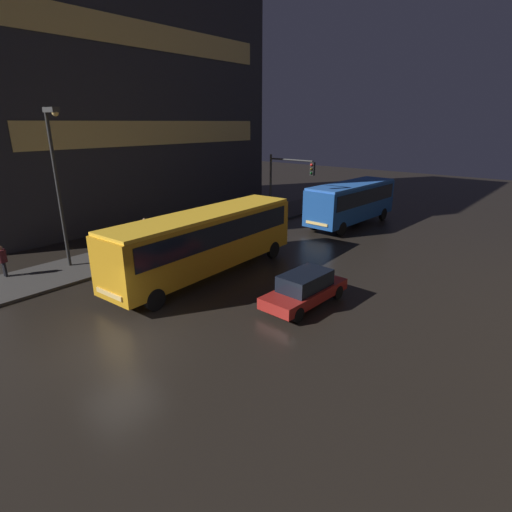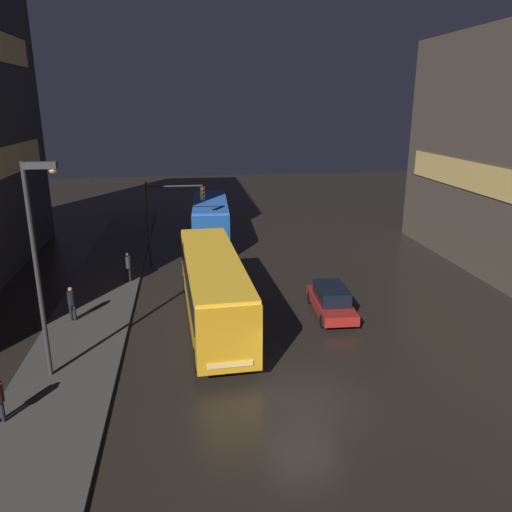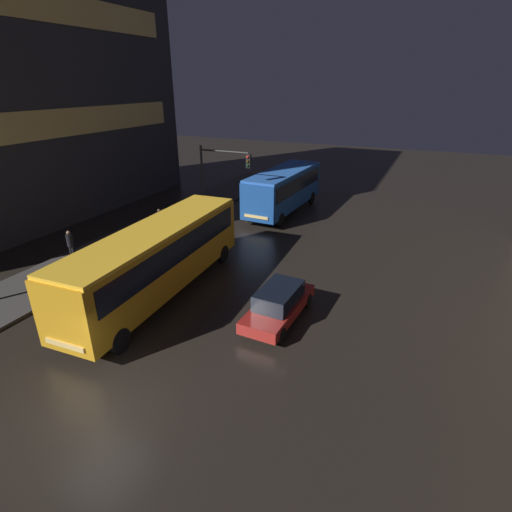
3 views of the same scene
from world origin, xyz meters
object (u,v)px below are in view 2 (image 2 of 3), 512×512
(bus_near, at_px, (213,283))
(bus_far, at_px, (210,217))
(car_taxi, at_px, (331,300))
(traffic_light_main, at_px, (170,208))
(street_lamp_sidewalk, at_px, (39,241))
(pedestrian_far, at_px, (72,301))
(pedestrian_mid, at_px, (128,264))

(bus_near, relative_size, bus_far, 1.25)
(car_taxi, height_order, traffic_light_main, traffic_light_main)
(car_taxi, xyz_separation_m, street_lamp_sidewalk, (-12.55, -4.49, 4.85))
(traffic_light_main, bearing_deg, street_lamp_sidewalk, -106.53)
(bus_near, bearing_deg, pedestrian_far, -10.85)
(car_taxi, height_order, pedestrian_far, pedestrian_far)
(pedestrian_far, bearing_deg, car_taxi, -74.51)
(pedestrian_mid, xyz_separation_m, pedestrian_far, (-2.14, -5.38, -0.06))
(traffic_light_main, bearing_deg, car_taxi, -50.05)
(bus_near, xyz_separation_m, car_taxi, (6.03, 0.25, -1.34))
(pedestrian_far, relative_size, street_lamp_sidewalk, 0.21)
(bus_near, xyz_separation_m, bus_far, (0.66, 14.96, -0.07))
(pedestrian_far, distance_m, traffic_light_main, 10.60)
(bus_near, xyz_separation_m, street_lamp_sidewalk, (-6.51, -4.24, 3.51))
(bus_near, relative_size, pedestrian_far, 6.80)
(bus_far, relative_size, street_lamp_sidewalk, 1.14)
(bus_far, distance_m, car_taxi, 15.71)
(pedestrian_mid, height_order, street_lamp_sidewalk, street_lamp_sidewalk)
(pedestrian_mid, bearing_deg, car_taxi, 163.51)
(bus_near, height_order, bus_far, bus_near)
(car_taxi, bearing_deg, traffic_light_main, -47.67)
(bus_near, distance_m, pedestrian_far, 7.04)
(street_lamp_sidewalk, bearing_deg, pedestrian_far, 94.32)
(car_taxi, bearing_deg, bus_near, 4.79)
(pedestrian_mid, distance_m, street_lamp_sidewalk, 11.61)
(pedestrian_far, bearing_deg, pedestrian_mid, -2.92)
(street_lamp_sidewalk, bearing_deg, bus_far, 69.50)
(bus_near, relative_size, car_taxi, 2.61)
(car_taxi, xyz_separation_m, pedestrian_mid, (-10.80, 6.12, 0.47))
(car_taxi, distance_m, pedestrian_far, 12.97)
(bus_near, distance_m, street_lamp_sidewalk, 8.53)
(bus_far, xyz_separation_m, pedestrian_mid, (-5.43, -8.59, -0.80))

